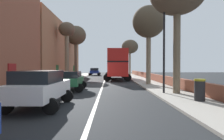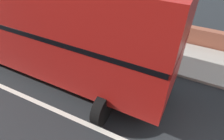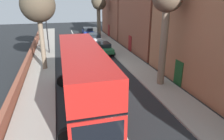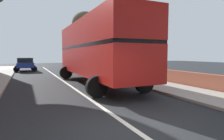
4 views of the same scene
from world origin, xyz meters
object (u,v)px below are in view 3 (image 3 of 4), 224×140
(double_decker_bus, at_px, (83,74))
(street_tree_left_4, at_px, (167,8))
(street_tree_right_1, at_px, (37,2))
(street_tree_right_5, at_px, (38,6))
(parked_car_white_left_0, at_px, (95,38))
(litter_bin_right, at_px, (42,44))
(parked_car_blue_left_1, at_px, (88,32))
(street_tree_left_0, at_px, (98,3))
(lamppost_right, at_px, (46,24))
(parked_car_green_left_3, at_px, (103,48))
(street_tree_left_6, at_px, (99,4))

(double_decker_bus, relative_size, street_tree_left_4, 1.41)
(street_tree_right_1, height_order, street_tree_right_5, street_tree_right_1)
(parked_car_white_left_0, distance_m, street_tree_right_1, 10.16)
(litter_bin_right, bearing_deg, parked_car_blue_left_1, -135.14)
(parked_car_blue_left_1, bearing_deg, street_tree_left_4, 96.18)
(street_tree_left_0, xyz_separation_m, street_tree_left_4, (-0.56, 24.01, 0.17))
(lamppost_right, bearing_deg, double_decker_bus, 99.84)
(parked_car_green_left_3, height_order, street_tree_left_6, street_tree_left_6)
(street_tree_left_4, bearing_deg, street_tree_left_6, -88.73)
(parked_car_white_left_0, bearing_deg, street_tree_left_6, -109.11)
(lamppost_right, bearing_deg, litter_bin_right, -71.13)
(lamppost_right, bearing_deg, street_tree_right_1, -8.66)
(street_tree_right_1, bearing_deg, street_tree_left_4, 127.81)
(street_tree_right_1, bearing_deg, litter_bin_right, -86.13)
(parked_car_white_left_0, bearing_deg, lamppost_right, 29.84)
(parked_car_white_left_0, height_order, street_tree_right_5, street_tree_right_5)
(double_decker_bus, distance_m, lamppost_right, 15.28)
(parked_car_green_left_3, relative_size, street_tree_left_6, 0.57)
(parked_car_white_left_0, distance_m, lamppost_right, 8.34)
(street_tree_left_0, height_order, lamppost_right, street_tree_left_0)
(street_tree_left_6, bearing_deg, litter_bin_right, 35.06)
(parked_car_blue_left_1, xyz_separation_m, street_tree_left_0, (-2.00, -0.33, 5.13))
(litter_bin_right, bearing_deg, street_tree_left_0, -140.47)
(parked_car_blue_left_1, xyz_separation_m, street_tree_left_4, (-2.57, 23.68, 5.30))
(parked_car_blue_left_1, relative_size, lamppost_right, 0.66)
(litter_bin_right, bearing_deg, parked_car_white_left_0, -172.87)
(street_tree_right_1, relative_size, street_tree_right_5, 1.01)
(double_decker_bus, distance_m, street_tree_right_5, 9.89)
(double_decker_bus, bearing_deg, parked_car_blue_left_1, -99.29)
(street_tree_left_4, height_order, street_tree_left_6, street_tree_left_4)
(parked_car_blue_left_1, relative_size, litter_bin_right, 3.73)
(street_tree_right_5, bearing_deg, parked_car_green_left_3, -149.86)
(parked_car_blue_left_1, bearing_deg, lamppost_right, 57.53)
(litter_bin_right, bearing_deg, street_tree_right_1, 93.87)
(street_tree_left_4, bearing_deg, parked_car_blue_left_1, -83.82)
(parked_car_white_left_0, distance_m, parked_car_green_left_3, 6.15)
(parked_car_green_left_3, distance_m, street_tree_left_4, 12.29)
(street_tree_left_4, distance_m, street_tree_right_5, 11.71)
(street_tree_left_0, relative_size, street_tree_right_1, 0.91)
(double_decker_bus, height_order, street_tree_left_0, street_tree_left_0)
(double_decker_bus, height_order, street_tree_right_5, street_tree_right_5)
(parked_car_white_left_0, relative_size, street_tree_right_5, 0.53)
(street_tree_left_0, bearing_deg, street_tree_left_4, 91.35)
(street_tree_left_0, height_order, litter_bin_right, street_tree_left_0)
(parked_car_blue_left_1, relative_size, street_tree_left_6, 0.59)
(street_tree_right_1, height_order, litter_bin_right, street_tree_right_1)
(street_tree_left_0, bearing_deg, street_tree_left_6, 92.86)
(street_tree_right_1, distance_m, street_tree_left_4, 16.60)
(street_tree_left_4, bearing_deg, parked_car_white_left_0, -81.37)
(parked_car_blue_left_1, bearing_deg, parked_car_white_left_0, 90.00)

